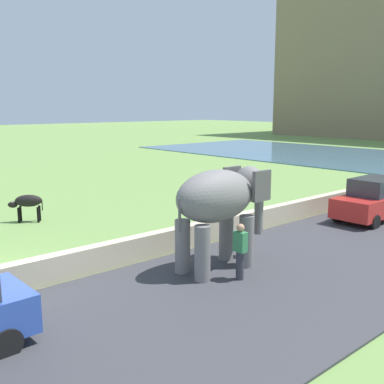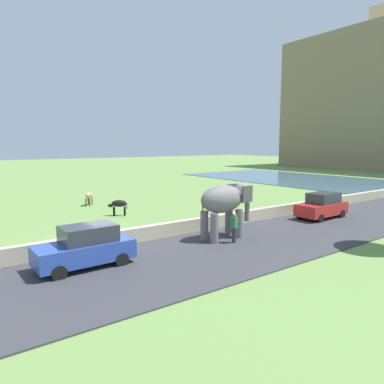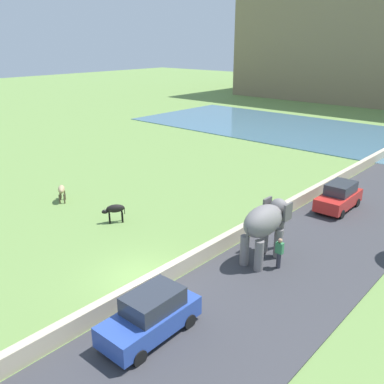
{
  "view_description": "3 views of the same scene",
  "coord_description": "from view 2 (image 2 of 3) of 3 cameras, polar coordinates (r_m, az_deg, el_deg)",
  "views": [
    {
      "loc": [
        12.61,
        -3.89,
        4.74
      ],
      "look_at": [
        -1.42,
        8.41,
        1.26
      ],
      "focal_mm": 43.05,
      "sensor_mm": 36.0,
      "label": 1
    },
    {
      "loc": [
        17.6,
        -7.33,
        5.16
      ],
      "look_at": [
        -2.06,
        7.05,
        1.85
      ],
      "focal_mm": 33.05,
      "sensor_mm": 36.0,
      "label": 2
    },
    {
      "loc": [
        13.29,
        -11.29,
        10.55
      ],
      "look_at": [
        -2.5,
        6.5,
        1.9
      ],
      "focal_mm": 39.45,
      "sensor_mm": 36.0,
      "label": 3
    }
  ],
  "objects": [
    {
      "name": "barrier_wall",
      "position": [
        30.55,
        20.62,
        -1.73
      ],
      "size": [
        0.4,
        110.0,
        0.79
      ],
      "primitive_type": "cube",
      "color": "beige",
      "rests_on": "ground"
    },
    {
      "name": "person_beside_elephant",
      "position": [
        18.54,
        6.82,
        -5.69
      ],
      "size": [
        0.36,
        0.22,
        1.63
      ],
      "color": "#33333D",
      "rests_on": "ground"
    },
    {
      "name": "cow_black",
      "position": [
        26.12,
        -11.79,
        -1.95
      ],
      "size": [
        1.06,
        1.34,
        1.15
      ],
      "color": "black",
      "rests_on": "ground"
    },
    {
      "name": "road_surface",
      "position": [
        30.53,
        28.64,
        -2.89
      ],
      "size": [
        7.0,
        120.0,
        0.06
      ],
      "primitive_type": "cube",
      "color": "#38383D",
      "rests_on": "ground"
    },
    {
      "name": "cow_tan",
      "position": [
        31.11,
        -16.3,
        -0.56
      ],
      "size": [
        1.33,
        1.07,
        1.15
      ],
      "color": "tan",
      "rests_on": "ground"
    },
    {
      "name": "elephant",
      "position": [
        19.23,
        5.39,
        -1.64
      ],
      "size": [
        1.41,
        3.47,
        2.99
      ],
      "color": "slate",
      "rests_on": "ground"
    },
    {
      "name": "ground_plane",
      "position": [
        19.75,
        -13.22,
        -7.61
      ],
      "size": [
        220.0,
        220.0,
        0.0
      ],
      "primitive_type": "plane",
      "color": "#6B8E47"
    },
    {
      "name": "car_blue",
      "position": [
        15.58,
        -16.79,
        -8.48
      ],
      "size": [
        1.84,
        4.03,
        1.8
      ],
      "color": "#2D4CA8",
      "rests_on": "ground"
    },
    {
      "name": "lake",
      "position": [
        53.81,
        17.57,
        1.92
      ],
      "size": [
        36.0,
        18.0,
        0.08
      ],
      "primitive_type": "cube",
      "color": "#426B84",
      "rests_on": "ground"
    },
    {
      "name": "car_red",
      "position": [
        26.18,
        20.24,
        -2.11
      ],
      "size": [
        1.85,
        4.03,
        1.8
      ],
      "color": "red",
      "rests_on": "ground"
    }
  ]
}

